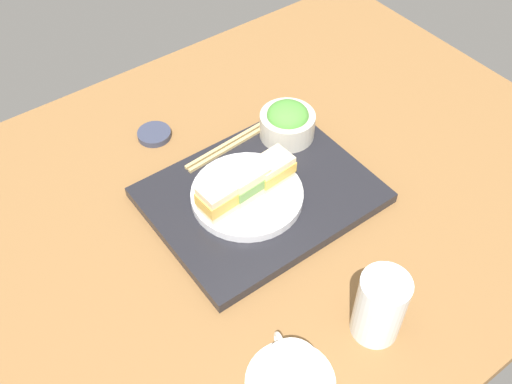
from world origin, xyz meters
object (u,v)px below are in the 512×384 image
sandwich_plate (247,195)px  chopsticks_pair (228,146)px  small_sauce_dish (154,134)px  sandwich_middle (247,182)px  drinking_glass (382,305)px  sandwich_far (221,197)px  sandwich_near (272,169)px  coffee_cup (291,374)px  salad_bowl (287,122)px

sandwich_plate → chopsticks_pair: size_ratio=1.03×
sandwich_plate → small_sauce_dish: bearing=-80.7°
sandwich_middle → drinking_glass: size_ratio=0.62×
sandwich_far → chopsticks_pair: (-10.70, -13.47, -4.13)cm
sandwich_plate → sandwich_middle: sandwich_middle is taller
sandwich_near → small_sauce_dish: (10.28, -26.91, -5.66)cm
chopsticks_pair → coffee_cup: size_ratio=1.48×
sandwich_near → sandwich_far: (11.66, 0.30, 0.33)cm
salad_bowl → chopsticks_pair: size_ratio=0.55×
drinking_glass → coffee_cup: bearing=-2.9°
sandwich_middle → drinking_glass: (-1.72, 32.77, -0.23)cm
sandwich_near → salad_bowl: size_ratio=0.72×
sandwich_middle → chopsticks_pair: sandwich_middle is taller
small_sauce_dish → sandwich_middle: bearing=99.3°
sandwich_plate → drinking_glass: size_ratio=1.62×
sandwich_middle → small_sauce_dish: bearing=-80.7°
sandwich_far → chopsticks_pair: 17.69cm
sandwich_middle → chopsticks_pair: bearing=-110.1°
sandwich_far → sandwich_plate: bearing=-178.5°
sandwich_plate → salad_bowl: (-16.73, -9.20, 2.64)cm
coffee_cup → sandwich_near: bearing=-123.2°
sandwich_near → salad_bowl: (-10.90, -9.05, -0.65)cm
sandwich_middle → sandwich_plate: bearing=135.0°
sandwich_far → drinking_glass: (-7.55, 32.62, -0.21)cm
small_sauce_dish → chopsticks_pair: bearing=124.2°
sandwich_near → drinking_glass: (4.11, 32.92, 0.11)cm
sandwich_plate → drinking_glass: bearing=93.0°
chopsticks_pair → coffee_cup: (20.05, 45.23, 0.37)cm
drinking_glass → small_sauce_dish: (6.17, -59.83, -5.77)cm
salad_bowl → drinking_glass: size_ratio=0.87×
coffee_cup → drinking_glass: size_ratio=1.06×
sandwich_plate → sandwich_near: sandwich_near is taller
sandwich_far → coffee_cup: 33.32cm
sandwich_far → drinking_glass: 33.48cm
sandwich_plate → sandwich_middle: bearing=-45.0°
sandwich_far → small_sauce_dish: size_ratio=1.15×
sandwich_middle → coffee_cup: sandwich_middle is taller
sandwich_plate → sandwich_far: bearing=1.5°
sandwich_far → drinking_glass: bearing=103.0°
sandwich_middle → coffee_cup: size_ratio=0.58×
salad_bowl → small_sauce_dish: salad_bowl is taller
chopsticks_pair → small_sauce_dish: bearing=-55.8°
sandwich_near → coffee_cup: (21.01, 32.06, -3.44)cm
sandwich_plate → salad_bowl: size_ratio=1.87×
sandwich_plate → sandwich_near: 6.70cm
sandwich_near → drinking_glass: 33.18cm
coffee_cup → sandwich_plate: bearing=-115.4°
drinking_glass → small_sauce_dish: size_ratio=1.84×
sandwich_plate → coffee_cup: size_ratio=1.53×
chopsticks_pair → small_sauce_dish: size_ratio=2.88×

